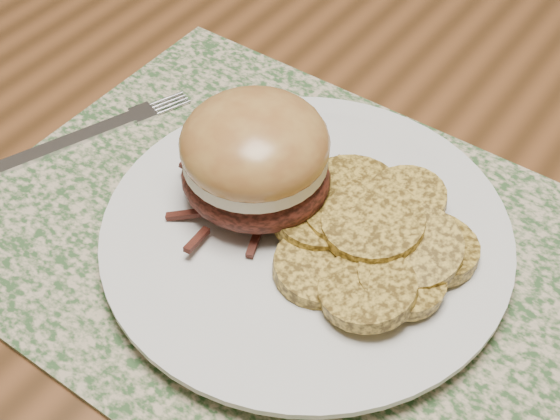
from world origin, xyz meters
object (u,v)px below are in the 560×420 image
Objects in this scene: fork at (95,132)px; dinner_plate at (306,235)px; dining_table at (268,132)px; pork_sandwich at (255,158)px.

dinner_plate is at bearing 22.66° from fork.
dinner_plate is at bearing -46.58° from dining_table.
dining_table is 9.61× the size of fork.
fork is at bearing -108.93° from dining_table.
dining_table is 0.23m from dinner_plate.
pork_sandwich reaches higher than dining_table.
pork_sandwich is at bearing 24.05° from fork.
dinner_plate is 1.67× the size of fork.
fork is at bearing 175.62° from pork_sandwich.
dining_table is 0.23m from pork_sandwich.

